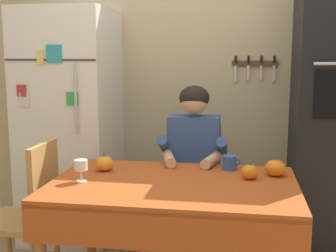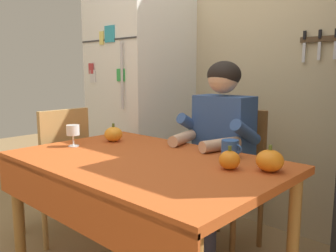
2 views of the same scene
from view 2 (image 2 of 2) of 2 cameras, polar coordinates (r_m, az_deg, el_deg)
back_wall_assembly at (r=2.75m, az=16.43°, el=11.02°), size 3.70×0.13×2.60m
refrigerator at (r=3.05m, az=-4.47°, el=3.60°), size 0.68×0.71×1.80m
dining_table at (r=1.82m, az=-4.41°, el=-7.96°), size 1.40×0.90×0.74m
chair_behind_person at (r=2.42m, az=10.44°, el=-7.33°), size 0.40×0.40×0.93m
seated_person at (r=2.21m, az=7.98°, el=-2.78°), size 0.47×0.55×1.25m
chair_left_side at (r=2.59m, az=-17.37°, el=-6.51°), size 0.40×0.40×0.93m
coffee_mug at (r=1.85m, az=10.08°, el=-3.63°), size 0.12×0.09×0.09m
wine_glass at (r=2.15m, az=-15.19°, el=-0.81°), size 0.08×0.08×0.13m
pumpkin_large at (r=1.63m, az=16.20°, el=-5.41°), size 0.12×0.12×0.12m
pumpkin_medium at (r=1.63m, az=9.96°, el=-5.44°), size 0.10×0.10×0.11m
pumpkin_small at (r=2.25m, az=-8.85°, el=-1.32°), size 0.11×0.11×0.12m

